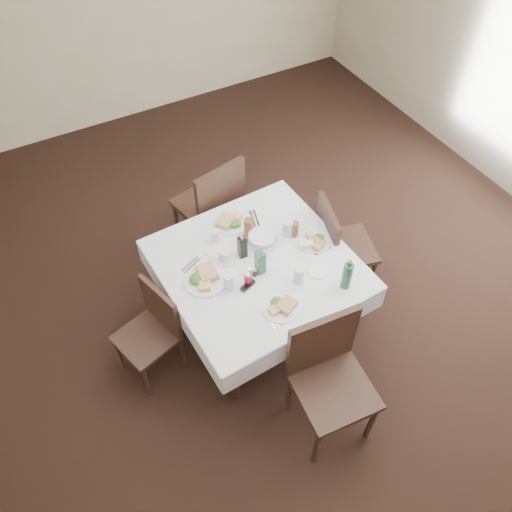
# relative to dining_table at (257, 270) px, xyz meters

# --- Properties ---
(ground_plane) EXTENTS (7.00, 7.00, 0.00)m
(ground_plane) POSITION_rel_dining_table_xyz_m (0.10, -0.09, -0.68)
(ground_plane) COLOR black
(room_shell) EXTENTS (6.04, 7.04, 2.80)m
(room_shell) POSITION_rel_dining_table_xyz_m (0.10, -0.09, 1.03)
(room_shell) COLOR tan
(room_shell) RESTS_ON ground
(dining_table) EXTENTS (1.41, 1.41, 0.76)m
(dining_table) POSITION_rel_dining_table_xyz_m (0.00, 0.00, 0.00)
(dining_table) COLOR black
(dining_table) RESTS_ON ground
(chair_north) EXTENTS (0.58, 0.58, 1.03)m
(chair_north) POSITION_rel_dining_table_xyz_m (0.07, 0.90, -0.09)
(chair_north) COLOR black
(chair_north) RESTS_ON ground
(chair_south) EXTENTS (0.53, 0.53, 1.03)m
(chair_south) POSITION_rel_dining_table_xyz_m (0.03, -0.91, -0.09)
(chair_south) COLOR black
(chair_south) RESTS_ON ground
(chair_east) EXTENTS (0.54, 0.54, 0.93)m
(chair_east) POSITION_rel_dining_table_xyz_m (0.77, 0.04, -0.15)
(chair_east) COLOR black
(chair_east) RESTS_ON ground
(chair_west) EXTENTS (0.49, 0.49, 0.83)m
(chair_west) POSITION_rel_dining_table_xyz_m (-0.84, 0.05, -0.21)
(chair_west) COLOR black
(chair_west) RESTS_ON ground
(meal_north) EXTENTS (0.27, 0.27, 0.06)m
(meal_north) POSITION_rel_dining_table_xyz_m (0.01, 0.45, 0.10)
(meal_north) COLOR white
(meal_north) RESTS_ON dining_table
(meal_south) EXTENTS (0.25, 0.25, 0.05)m
(meal_south) POSITION_rel_dining_table_xyz_m (-0.05, -0.43, 0.10)
(meal_south) COLOR white
(meal_south) RESTS_ON dining_table
(meal_east) EXTENTS (0.24, 0.24, 0.05)m
(meal_east) POSITION_rel_dining_table_xyz_m (0.48, -0.04, 0.10)
(meal_east) COLOR white
(meal_east) RESTS_ON dining_table
(meal_west) EXTENTS (0.30, 0.30, 0.07)m
(meal_west) POSITION_rel_dining_table_xyz_m (-0.40, 0.04, 0.11)
(meal_west) COLOR white
(meal_west) RESTS_ON dining_table
(side_plate_a) EXTENTS (0.15, 0.15, 0.01)m
(side_plate_a) POSITION_rel_dining_table_xyz_m (-0.21, 0.26, 0.08)
(side_plate_a) COLOR white
(side_plate_a) RESTS_ON dining_table
(side_plate_b) EXTENTS (0.15, 0.15, 0.01)m
(side_plate_b) POSITION_rel_dining_table_xyz_m (0.35, -0.28, 0.08)
(side_plate_b) COLOR white
(side_plate_b) RESTS_ON dining_table
(water_n) EXTENTS (0.06, 0.06, 0.11)m
(water_n) POSITION_rel_dining_table_xyz_m (-0.17, 0.34, 0.14)
(water_n) COLOR silver
(water_n) RESTS_ON dining_table
(water_s) EXTENTS (0.07, 0.07, 0.13)m
(water_s) POSITION_rel_dining_table_xyz_m (0.18, -0.28, 0.15)
(water_s) COLOR silver
(water_s) RESTS_ON dining_table
(water_e) EXTENTS (0.08, 0.08, 0.15)m
(water_e) POSITION_rel_dining_table_xyz_m (0.34, 0.13, 0.15)
(water_e) COLOR silver
(water_e) RESTS_ON dining_table
(water_w) EXTENTS (0.07, 0.07, 0.14)m
(water_w) POSITION_rel_dining_table_xyz_m (-0.28, -0.10, 0.15)
(water_w) COLOR silver
(water_w) RESTS_ON dining_table
(iced_tea_a) EXTENTS (0.07, 0.07, 0.15)m
(iced_tea_a) POSITION_rel_dining_table_xyz_m (0.08, 0.28, 0.16)
(iced_tea_a) COLOR brown
(iced_tea_a) RESTS_ON dining_table
(iced_tea_b) EXTENTS (0.06, 0.06, 0.13)m
(iced_tea_b) POSITION_rel_dining_table_xyz_m (0.38, 0.11, 0.14)
(iced_tea_b) COLOR brown
(iced_tea_b) RESTS_ON dining_table
(bread_basket) EXTENTS (0.22, 0.22, 0.07)m
(bread_basket) POSITION_rel_dining_table_xyz_m (0.13, 0.16, 0.11)
(bread_basket) COLOR silver
(bread_basket) RESTS_ON dining_table
(oil_cruet_dark) EXTENTS (0.06, 0.06, 0.24)m
(oil_cruet_dark) POSITION_rel_dining_table_xyz_m (-0.06, 0.12, 0.18)
(oil_cruet_dark) COLOR black
(oil_cruet_dark) RESTS_ON dining_table
(oil_cruet_green) EXTENTS (0.06, 0.06, 0.26)m
(oil_cruet_green) POSITION_rel_dining_table_xyz_m (-0.02, -0.08, 0.19)
(oil_cruet_green) COLOR #25643C
(oil_cruet_green) RESTS_ON dining_table
(ketchup_bottle) EXTENTS (0.05, 0.05, 0.11)m
(ketchup_bottle) POSITION_rel_dining_table_xyz_m (-0.15, -0.14, 0.13)
(ketchup_bottle) COLOR #A91527
(ketchup_bottle) RESTS_ON dining_table
(salt_shaker) EXTENTS (0.03, 0.03, 0.08)m
(salt_shaker) POSITION_rel_dining_table_xyz_m (-0.10, -0.08, 0.12)
(salt_shaker) COLOR white
(salt_shaker) RESTS_ON dining_table
(pepper_shaker) EXTENTS (0.03, 0.03, 0.07)m
(pepper_shaker) POSITION_rel_dining_table_xyz_m (-0.07, -0.10, 0.11)
(pepper_shaker) COLOR #40291C
(pepper_shaker) RESTS_ON dining_table
(coffee_mug) EXTENTS (0.14, 0.14, 0.11)m
(coffee_mug) POSITION_rel_dining_table_xyz_m (-0.19, 0.14, 0.13)
(coffee_mug) COLOR white
(coffee_mug) RESTS_ON dining_table
(sunglasses) EXTENTS (0.13, 0.08, 0.03)m
(sunglasses) POSITION_rel_dining_table_xyz_m (-0.16, -0.16, 0.09)
(sunglasses) COLOR black
(sunglasses) RESTS_ON dining_table
(green_bottle) EXTENTS (0.07, 0.07, 0.27)m
(green_bottle) POSITION_rel_dining_table_xyz_m (0.44, -0.48, 0.20)
(green_bottle) COLOR #25643C
(green_bottle) RESTS_ON dining_table
(sugar_caddy) EXTENTS (0.12, 0.09, 0.05)m
(sugar_caddy) POSITION_rel_dining_table_xyz_m (0.39, -0.04, 0.11)
(sugar_caddy) COLOR white
(sugar_caddy) RESTS_ON dining_table
(cutlery_n) EXTENTS (0.10, 0.21, 0.01)m
(cutlery_n) POSITION_rel_dining_table_xyz_m (0.20, 0.40, 0.08)
(cutlery_n) COLOR silver
(cutlery_n) RESTS_ON dining_table
(cutlery_s) EXTENTS (0.05, 0.17, 0.01)m
(cutlery_s) POSITION_rel_dining_table_xyz_m (-0.15, -0.48, 0.08)
(cutlery_s) COLOR silver
(cutlery_s) RESTS_ON dining_table
(cutlery_e) EXTENTS (0.19, 0.05, 0.01)m
(cutlery_e) POSITION_rel_dining_table_xyz_m (0.46, -0.13, 0.08)
(cutlery_e) COLOR silver
(cutlery_e) RESTS_ON dining_table
(cutlery_w) EXTENTS (0.17, 0.11, 0.01)m
(cutlery_w) POSITION_rel_dining_table_xyz_m (-0.43, 0.21, 0.08)
(cutlery_w) COLOR silver
(cutlery_w) RESTS_ON dining_table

